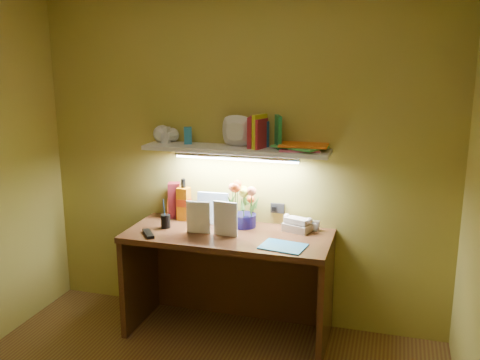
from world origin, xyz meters
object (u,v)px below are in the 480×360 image
flower_bouquet (244,205)px  whisky_bottle (184,199)px  desk (228,284)px  desk_clock (315,226)px  telephone (298,223)px

flower_bouquet → whisky_bottle: size_ratio=1.02×
desk → flower_bouquet: bearing=70.8°
desk_clock → whisky_bottle: bearing=-175.0°
desk_clock → telephone: bearing=-158.2°
flower_bouquet → desk_clock: size_ratio=4.41×
desk → flower_bouquet: size_ratio=4.46×
flower_bouquet → whisky_bottle: bearing=176.2°
flower_bouquet → telephone: flower_bouquet is taller
telephone → flower_bouquet: bearing=-160.7°
telephone → desk_clock: bearing=35.2°
desk → telephone: bearing=23.0°
flower_bouquet → whisky_bottle: 0.47m
whisky_bottle → desk_clock: bearing=1.1°
desk_clock → flower_bouquet: bearing=-170.3°
flower_bouquet → desk: bearing=-109.2°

